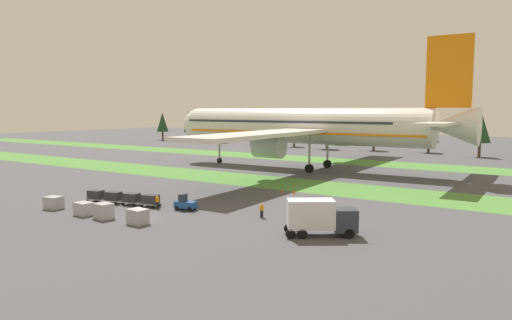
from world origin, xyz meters
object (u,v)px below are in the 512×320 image
Objects in this scene: ground_crew_marshaller at (157,201)px; ground_crew_loader at (262,209)px; uld_container_0 at (54,203)px; cargo_dolly_second at (132,198)px; cargo_dolly_lead at (151,200)px; uld_container_2 at (104,211)px; taxiway_marker_0 at (282,191)px; airliner at (308,126)px; cargo_dolly_fourth at (96,195)px; taxiway_marker_1 at (294,192)px; cargo_dolly_third at (114,196)px; catering_truck at (320,216)px; baggage_tug at (185,203)px; uld_container_3 at (138,217)px; uld_container_1 at (84,209)px.

ground_crew_loader is (13.48, 2.98, 0.00)m from ground_crew_marshaller.
uld_container_0 is at bearing -55.86° from ground_crew_marshaller.
cargo_dolly_second is 1.22× the size of uld_container_0.
uld_container_2 reaches higher than cargo_dolly_lead.
taxiway_marker_0 is at bearing 143.75° from cargo_dolly_lead.
airliner reaches higher than uld_container_0.
cargo_dolly_fourth is at bearing -61.25° from ground_crew_loader.
ground_crew_marshaller is at bearing -116.42° from taxiway_marker_1.
ground_crew_loader is (20.70, 3.74, 0.03)m from cargo_dolly_third.
ground_crew_marshaller is 12.86m from uld_container_0.
baggage_tug is at bearing -129.78° from catering_truck.
uld_container_3 reaches higher than cargo_dolly_third.
baggage_tug is at bearing 47.25° from uld_container_1.
catering_truck is at bearing 78.49° from cargo_dolly_second.
uld_container_0 is at bearing 179.40° from uld_container_2.
baggage_tug is at bearing 90.00° from cargo_dolly_third.
cargo_dolly_third is 1.41× the size of ground_crew_loader.
ground_crew_marshaller is 0.87× the size of uld_container_0.
airliner is 45.10m from cargo_dolly_lead.
airliner is at bearing 159.31° from cargo_dolly_fourth.
airliner is 45.69m from cargo_dolly_second.
uld_container_0 is at bearing -48.85° from ground_crew_loader.
ground_crew_loader is 20.77m from uld_container_1.
uld_container_2 reaches higher than uld_container_3.
catering_truck reaches higher than cargo_dolly_second.
baggage_tug reaches higher than ground_crew_loader.
ground_crew_marshaller reaches higher than cargo_dolly_third.
baggage_tug is 5.47× the size of taxiway_marker_0.
uld_container_2 is (3.23, -7.04, -0.04)m from cargo_dolly_second.
ground_crew_marshaller and ground_crew_loader have the same top height.
airliner reaches higher than catering_truck.
baggage_tug is 9.68m from uld_container_2.
cargo_dolly_lead is 7.60m from uld_container_2.
taxiway_marker_1 is (5.20, 25.32, -0.47)m from uld_container_3.
ground_crew_loader reaches higher than cargo_dolly_second.
catering_truck is at bearing 77.11° from cargo_dolly_lead.
cargo_dolly_second is 4.78× the size of taxiway_marker_0.
cargo_dolly_second is at bearing -90.00° from baggage_tug.
taxiway_marker_1 is (2.06, -0.16, 0.09)m from taxiway_marker_0.
catering_truck is 4.04× the size of ground_crew_loader.
baggage_tug is 1.15× the size of cargo_dolly_lead.
ground_crew_marshaller is 7.33m from uld_container_2.
airliner is 32.05× the size of cargo_dolly_fourth.
ground_crew_loader is at bearing 89.28° from cargo_dolly_third.
airliner is 29.05m from taxiway_marker_0.
cargo_dolly_third reaches higher than uld_container_0.
uld_container_1 is (-2.39, -52.04, -8.18)m from airliner.
airliner is 32.05× the size of cargo_dolly_third.
baggage_tug reaches higher than uld_container_0.
uld_container_0 is (-8.52, -51.86, -8.16)m from airliner.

